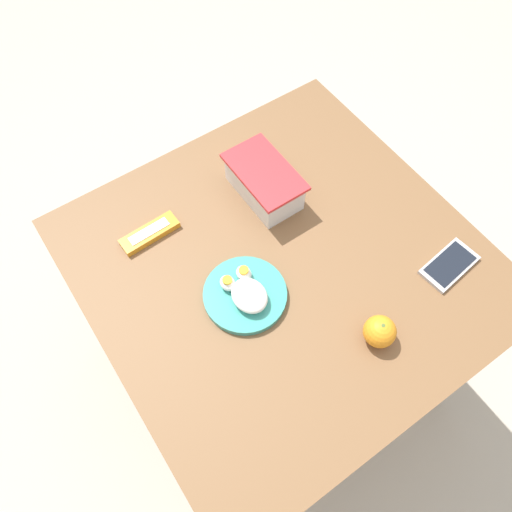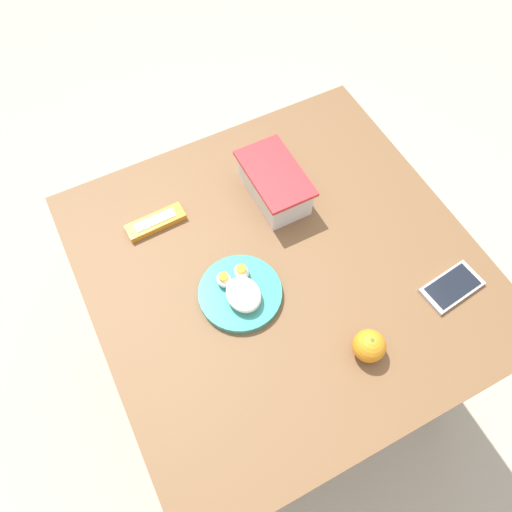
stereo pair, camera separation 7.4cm
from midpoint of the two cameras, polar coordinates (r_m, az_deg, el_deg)
ground_plane at (r=1.91m, az=3.15°, el=-11.91°), size 10.00×10.00×0.00m
table at (r=1.29m, az=4.59°, el=-2.89°), size 0.92×0.92×0.76m
food_container at (r=1.29m, az=3.75°, el=8.04°), size 0.21×0.13×0.09m
orange_fruit at (r=1.12m, az=14.68°, el=-10.02°), size 0.07×0.07×0.07m
rice_plate at (r=1.15m, az=0.04°, el=-4.25°), size 0.20×0.20×0.06m
candy_bar at (r=1.28m, az=-9.78°, el=3.74°), size 0.05×0.15×0.02m
cell_phone at (r=1.27m, az=23.05°, el=-3.38°), size 0.09×0.15×0.01m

